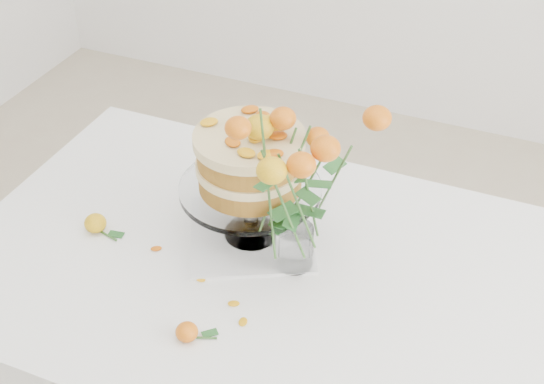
% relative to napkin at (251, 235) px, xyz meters
% --- Properties ---
extents(table, '(1.43, 0.93, 0.76)m').
position_rel_napkin_xyz_m(table, '(0.08, -0.08, -0.09)').
color(table, tan).
rests_on(table, ground).
extents(napkin, '(0.38, 0.38, 0.01)m').
position_rel_napkin_xyz_m(napkin, '(0.00, 0.00, 0.00)').
color(napkin, white).
rests_on(napkin, table).
extents(cake_stand, '(0.32, 0.32, 0.29)m').
position_rel_napkin_xyz_m(cake_stand, '(0.00, 0.00, 0.20)').
color(cake_stand, white).
rests_on(cake_stand, napkin).
extents(rose_vase, '(0.33, 0.33, 0.43)m').
position_rel_napkin_xyz_m(rose_vase, '(0.13, -0.05, 0.25)').
color(rose_vase, white).
rests_on(rose_vase, table).
extents(loose_rose_near, '(0.09, 0.05, 0.04)m').
position_rel_napkin_xyz_m(loose_rose_near, '(-0.35, -0.12, 0.02)').
color(loose_rose_near, gold).
rests_on(loose_rose_near, table).
extents(loose_rose_far, '(0.08, 0.05, 0.04)m').
position_rel_napkin_xyz_m(loose_rose_far, '(0.01, -0.34, 0.01)').
color(loose_rose_far, '#C75A09').
rests_on(loose_rose_far, table).
extents(stray_petal_a, '(0.03, 0.02, 0.00)m').
position_rel_napkin_xyz_m(stray_petal_a, '(-0.04, -0.18, -0.00)').
color(stray_petal_a, '#E9A00E').
rests_on(stray_petal_a, table).
extents(stray_petal_b, '(0.03, 0.02, 0.00)m').
position_rel_napkin_xyz_m(stray_petal_b, '(0.06, -0.22, -0.00)').
color(stray_petal_b, '#E9A00E').
rests_on(stray_petal_b, table).
extents(stray_petal_c, '(0.03, 0.02, 0.00)m').
position_rel_napkin_xyz_m(stray_petal_c, '(0.10, -0.26, -0.00)').
color(stray_petal_c, '#E9A00E').
rests_on(stray_petal_c, table).
extents(stray_petal_d, '(0.03, 0.02, 0.00)m').
position_rel_napkin_xyz_m(stray_petal_d, '(-0.18, -0.13, -0.00)').
color(stray_petal_d, '#E9A00E').
rests_on(stray_petal_d, table).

